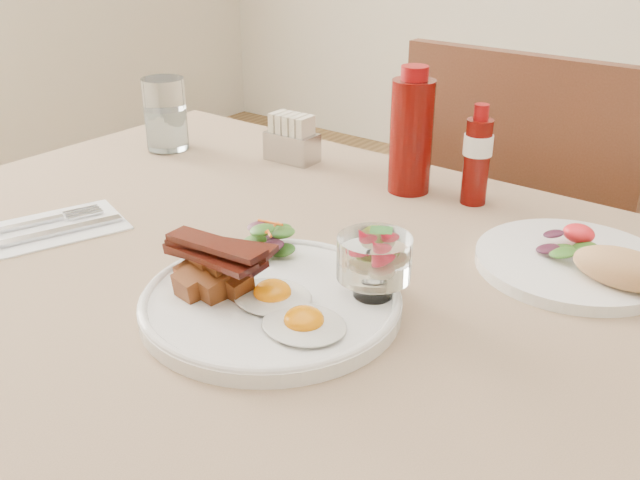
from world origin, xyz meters
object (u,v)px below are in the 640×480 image
table (316,349)px  sugar_caddy (292,141)px  hot_sauce_bottle (477,156)px  ketchup_bottle (411,134)px  chair_far (525,255)px  water_glass (166,119)px  fruit_cup (374,258)px  second_plate (585,262)px  main_plate (271,303)px

table → sugar_caddy: 0.45m
hot_sauce_bottle → ketchup_bottle: bearing=-171.1°
chair_far → sugar_caddy: size_ratio=10.46×
ketchup_bottle → water_glass: ketchup_bottle is taller
hot_sauce_bottle → fruit_cup: bearing=-81.5°
chair_far → sugar_caddy: bearing=-130.6°
second_plate → fruit_cup: bearing=-125.5°
fruit_cup → chair_far: bearing=96.9°
chair_far → second_plate: bearing=-62.6°
water_glass → table: bearing=-24.4°
chair_far → main_plate: chair_far is taller
table → water_glass: 0.58m
ketchup_bottle → hot_sauce_bottle: (0.10, 0.02, -0.02)m
table → chair_far: chair_far is taller
chair_far → ketchup_bottle: bearing=-101.4°
main_plate → sugar_caddy: (-0.29, 0.39, 0.03)m
table → chair_far: 0.68m
table → water_glass: (-0.51, 0.23, 0.14)m
fruit_cup → hot_sauce_bottle: hot_sauce_bottle is taller
main_plate → hot_sauce_bottle: size_ratio=1.92×
table → fruit_cup: 0.17m
chair_far → sugar_caddy: 0.53m
table → main_plate: 0.12m
second_plate → water_glass: water_glass is taller
chair_far → main_plate: bearing=-90.3°
main_plate → second_plate: bearing=50.2°
table → ketchup_bottle: 0.37m
main_plate → sugar_caddy: size_ratio=3.15×
second_plate → sugar_caddy: (-0.53, 0.10, 0.02)m
table → hot_sauce_bottle: 0.37m
main_plate → fruit_cup: fruit_cup is taller
hot_sauce_bottle → sugar_caddy: bearing=-177.0°
main_plate → water_glass: 0.59m
sugar_caddy → table: bearing=-49.2°
ketchup_bottle → sugar_caddy: ketchup_bottle is taller
ketchup_bottle → fruit_cup: bearing=-64.9°
main_plate → second_plate: second_plate is taller
main_plate → fruit_cup: (0.08, 0.07, 0.05)m
ketchup_bottle → hot_sauce_bottle: size_ratio=1.29×
chair_far → second_plate: 0.56m
second_plate → ketchup_bottle: bearing=160.9°
main_plate → ketchup_bottle: ketchup_bottle is taller
ketchup_bottle → sugar_caddy: 0.23m
table → ketchup_bottle: size_ratio=7.08×
fruit_cup → sugar_caddy: size_ratio=0.90×
table → main_plate: main_plate is taller
chair_far → water_glass: (-0.51, -0.43, 0.28)m
chair_far → hot_sauce_bottle: size_ratio=6.39×
second_plate → hot_sauce_bottle: (-0.20, 0.12, 0.06)m
water_glass → fruit_cup: bearing=-21.6°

